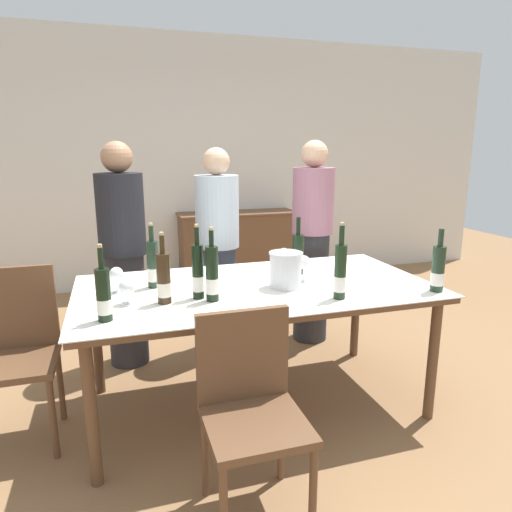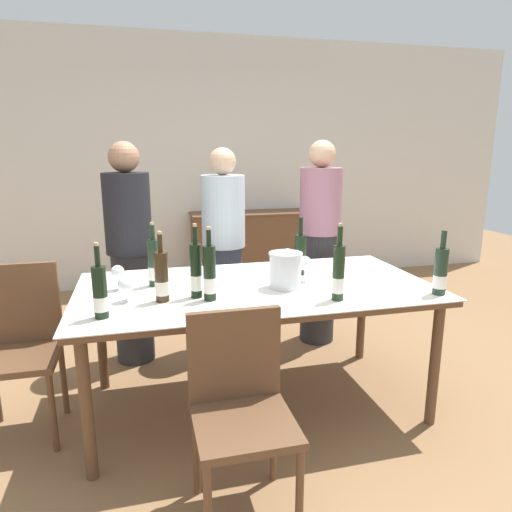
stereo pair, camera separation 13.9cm
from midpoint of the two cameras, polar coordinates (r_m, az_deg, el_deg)
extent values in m
plane|color=olive|center=(3.03, -1.38, -17.97)|extent=(12.00, 12.00, 0.00)
cube|color=silver|center=(5.40, -9.99, 11.26)|extent=(8.00, 0.10, 2.80)
cube|color=brown|center=(5.34, -3.00, 0.81)|extent=(1.33, 0.44, 0.84)
cube|color=brown|center=(5.27, -3.06, 5.37)|extent=(1.37, 0.46, 0.02)
cylinder|color=brown|center=(2.38, -21.57, -18.03)|extent=(0.06, 0.06, 0.74)
cylinder|color=brown|center=(2.89, 19.91, -12.20)|extent=(0.06, 0.06, 0.74)
cylinder|color=brown|center=(3.19, -20.50, -9.79)|extent=(0.06, 0.06, 0.74)
cylinder|color=brown|center=(3.58, 11.27, -6.64)|extent=(0.06, 0.06, 0.74)
cube|color=brown|center=(2.72, -1.47, -4.20)|extent=(2.04, 1.06, 0.04)
cube|color=white|center=(2.71, -1.48, -3.78)|extent=(2.07, 1.09, 0.01)
cylinder|color=silver|center=(2.65, 2.21, -1.74)|extent=(0.19, 0.19, 0.21)
cylinder|color=silver|center=(2.63, 2.23, 0.33)|extent=(0.20, 0.20, 0.01)
cylinder|color=#332314|center=(2.43, -13.08, -2.77)|extent=(0.07, 0.07, 0.27)
cylinder|color=silver|center=(2.45, -13.01, -4.09)|extent=(0.07, 0.07, 0.07)
cylinder|color=#332314|center=(2.39, -13.31, 1.40)|extent=(0.03, 0.03, 0.10)
cylinder|color=tan|center=(2.38, -13.38, 2.72)|extent=(0.02, 0.02, 0.02)
cylinder|color=black|center=(2.47, 8.90, -2.00)|extent=(0.06, 0.06, 0.30)
cylinder|color=white|center=(2.48, 8.84, -3.45)|extent=(0.07, 0.07, 0.08)
cylinder|color=black|center=(2.42, 9.07, 2.56)|extent=(0.03, 0.03, 0.10)
cylinder|color=tan|center=(2.41, 9.12, 3.96)|extent=(0.02, 0.02, 0.02)
cylinder|color=black|center=(2.42, -7.15, -2.25)|extent=(0.07, 0.07, 0.30)
cylinder|color=white|center=(2.44, -7.11, -3.72)|extent=(0.07, 0.07, 0.08)
cylinder|color=black|center=(2.38, -7.29, 2.19)|extent=(0.03, 0.03, 0.09)
cylinder|color=tan|center=(2.37, -7.32, 3.40)|extent=(0.02, 0.02, 0.02)
cylinder|color=black|center=(2.27, -20.20, -4.61)|extent=(0.07, 0.07, 0.25)
cylinder|color=white|center=(2.29, -20.09, -5.94)|extent=(0.07, 0.07, 0.07)
cylinder|color=black|center=(2.22, -20.56, -0.27)|extent=(0.02, 0.02, 0.10)
cylinder|color=tan|center=(2.21, -20.68, 1.18)|extent=(0.02, 0.02, 0.02)
cylinder|color=#1E3323|center=(2.74, 20.46, -1.53)|extent=(0.07, 0.07, 0.26)
cylinder|color=white|center=(2.76, 20.36, -2.69)|extent=(0.07, 0.07, 0.07)
cylinder|color=#1E3323|center=(2.70, 20.76, 2.16)|extent=(0.03, 0.03, 0.10)
cylinder|color=#1E3323|center=(2.72, -14.21, -1.04)|extent=(0.07, 0.07, 0.28)
cylinder|color=white|center=(2.74, -14.14, -2.26)|extent=(0.07, 0.07, 0.08)
cylinder|color=#1E3323|center=(2.68, -14.43, 2.74)|extent=(0.03, 0.03, 0.09)
cylinder|color=tan|center=(2.68, -14.50, 3.84)|extent=(0.02, 0.02, 0.02)
cylinder|color=black|center=(2.47, -8.89, -1.99)|extent=(0.06, 0.06, 0.29)
cylinder|color=white|center=(2.49, -8.83, -3.43)|extent=(0.06, 0.06, 0.08)
cylinder|color=black|center=(2.43, -9.05, 2.46)|extent=(0.02, 0.02, 0.10)
cylinder|color=tan|center=(2.42, -9.10, 3.76)|extent=(0.02, 0.02, 0.02)
cylinder|color=black|center=(2.94, 3.90, 0.21)|extent=(0.07, 0.07, 0.26)
cylinder|color=silver|center=(2.95, 3.88, -0.87)|extent=(0.08, 0.08, 0.07)
cylinder|color=black|center=(2.90, 3.96, 3.76)|extent=(0.03, 0.03, 0.11)
cylinder|color=white|center=(2.72, -18.32, -4.29)|extent=(0.06, 0.06, 0.00)
cylinder|color=white|center=(2.71, -18.38, -3.46)|extent=(0.01, 0.01, 0.08)
sphere|color=white|center=(2.69, -18.49, -2.12)|extent=(0.08, 0.08, 0.08)
cylinder|color=white|center=(3.12, 2.24, -1.36)|extent=(0.08, 0.08, 0.00)
cylinder|color=white|center=(3.12, 2.25, -0.78)|extent=(0.01, 0.01, 0.06)
sphere|color=white|center=(3.10, 2.26, 0.27)|extent=(0.08, 0.08, 0.08)
cylinder|color=white|center=(2.50, -17.24, -5.71)|extent=(0.07, 0.07, 0.00)
cylinder|color=white|center=(2.49, -17.29, -4.99)|extent=(0.01, 0.01, 0.06)
sphere|color=white|center=(2.48, -17.38, -3.68)|extent=(0.08, 0.08, 0.08)
cylinder|color=white|center=(2.81, 4.51, -3.07)|extent=(0.07, 0.07, 0.00)
cylinder|color=white|center=(2.80, 4.53, -2.21)|extent=(0.01, 0.01, 0.08)
sphere|color=white|center=(2.78, 4.55, -0.80)|extent=(0.09, 0.09, 0.09)
cylinder|color=brown|center=(2.08, 4.99, -27.49)|extent=(0.03, 0.03, 0.43)
cylinder|color=brown|center=(2.28, -8.30, -23.32)|extent=(0.03, 0.03, 0.43)
cylinder|color=brown|center=(2.35, 1.33, -21.93)|extent=(0.03, 0.03, 0.43)
cube|color=brown|center=(2.03, -2.13, -20.33)|extent=(0.42, 0.42, 0.04)
cube|color=brown|center=(2.08, -3.61, -12.24)|extent=(0.42, 0.04, 0.42)
cylinder|color=brown|center=(2.71, -25.45, -17.95)|extent=(0.03, 0.03, 0.45)
cylinder|color=brown|center=(3.03, -24.50, -14.40)|extent=(0.03, 0.03, 0.45)
cube|color=brown|center=(2.80, -29.26, -11.76)|extent=(0.42, 0.42, 0.04)
cube|color=brown|center=(2.89, -29.08, -5.66)|extent=(0.42, 0.04, 0.46)
cylinder|color=#2D2D33|center=(3.53, -16.90, -6.38)|extent=(0.28, 0.28, 0.83)
cylinder|color=black|center=(3.37, -17.70, 4.97)|extent=(0.33, 0.33, 0.57)
sphere|color=#A37556|center=(3.34, -18.19, 11.68)|extent=(0.22, 0.22, 0.22)
cylinder|color=#383F56|center=(3.63, -5.78, -5.29)|extent=(0.28, 0.28, 0.84)
cylinder|color=silver|center=(3.48, -6.04, 5.55)|extent=(0.33, 0.33, 0.54)
sphere|color=#DBAD89|center=(3.45, -6.19, 11.69)|extent=(0.20, 0.20, 0.20)
cylinder|color=#2D2D33|center=(3.81, 5.83, -3.84)|extent=(0.28, 0.28, 0.91)
cylinder|color=#9E667A|center=(3.67, 6.09, 6.88)|extent=(0.33, 0.33, 0.52)
sphere|color=#DBAD89|center=(3.64, 6.23, 12.59)|extent=(0.21, 0.21, 0.21)
camera|label=1|loc=(0.07, -91.50, -0.35)|focal=32.00mm
camera|label=2|loc=(0.07, 88.50, 0.35)|focal=32.00mm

